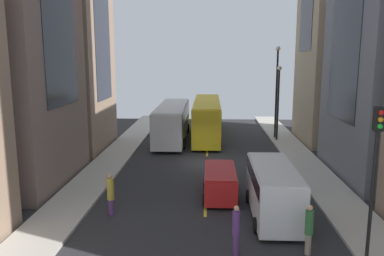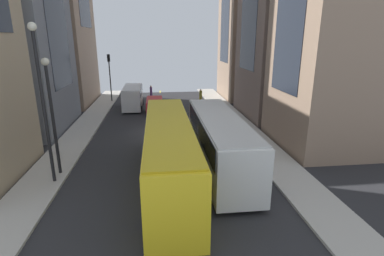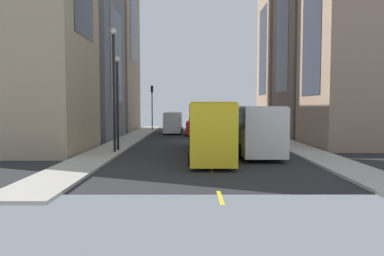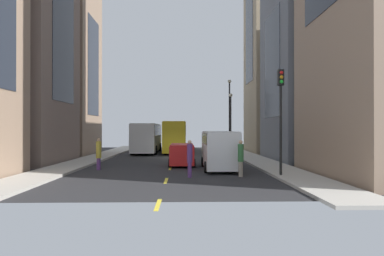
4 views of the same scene
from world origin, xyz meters
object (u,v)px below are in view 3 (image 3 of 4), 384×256
object	(u,v)px
city_bus_white	(251,125)
delivery_van_white	(173,121)
traffic_light_near_corner	(152,99)
streetcar_yellow	(208,124)
pedestrian_crossing_near	(190,123)
pedestrian_waiting_curb	(239,124)
pedestrian_crossing_mid	(168,123)
car_red_0	(194,127)

from	to	relation	value
city_bus_white	delivery_van_white	bearing A→B (deg)	-69.38
city_bus_white	traffic_light_near_corner	distance (m)	23.95
streetcar_yellow	pedestrian_crossing_near	distance (m)	23.34
pedestrian_waiting_curb	pedestrian_crossing_mid	bearing A→B (deg)	-89.98
pedestrian_crossing_mid	traffic_light_near_corner	world-z (taller)	traffic_light_near_corner
car_red_0	pedestrian_crossing_mid	xyz separation A→B (m)	(3.38, -6.46, 0.17)
delivery_van_white	pedestrian_crossing_near	world-z (taller)	delivery_van_white
pedestrian_waiting_curb	pedestrian_crossing_near	xyz separation A→B (m)	(6.00, -3.84, 0.00)
car_red_0	city_bus_white	bearing A→B (deg)	105.39
city_bus_white	pedestrian_crossing_near	distance (m)	22.10
car_red_0	traffic_light_near_corner	xyz separation A→B (m)	(5.58, -6.85, 3.32)
car_red_0	traffic_light_near_corner	world-z (taller)	traffic_light_near_corner
city_bus_white	delivery_van_white	size ratio (longest dim) A/B	1.90
city_bus_white	pedestrian_crossing_near	world-z (taller)	city_bus_white
delivery_van_white	traffic_light_near_corner	world-z (taller)	traffic_light_near_corner
pedestrian_crossing_near	traffic_light_near_corner	size ratio (longest dim) A/B	0.35
streetcar_yellow	pedestrian_crossing_mid	xyz separation A→B (m)	(4.26, -23.07, -1.01)
delivery_van_white	pedestrian_crossing_mid	size ratio (longest dim) A/B	2.86
traffic_light_near_corner	pedestrian_waiting_curb	bearing A→B (deg)	160.15
city_bus_white	car_red_0	world-z (taller)	city_bus_white
city_bus_white	pedestrian_crossing_mid	world-z (taller)	city_bus_white
delivery_van_white	traffic_light_near_corner	bearing A→B (deg)	-53.53
delivery_van_white	car_red_0	bearing A→B (deg)	132.84
city_bus_white	streetcar_yellow	xyz separation A→B (m)	(3.24, 1.67, 0.12)
delivery_van_white	pedestrian_crossing_near	distance (m)	4.47
pedestrian_waiting_curb	traffic_light_near_corner	distance (m)	12.24
city_bus_white	traffic_light_near_corner	world-z (taller)	traffic_light_near_corner
streetcar_yellow	traffic_light_near_corner	size ratio (longest dim) A/B	2.22
delivery_van_white	pedestrian_crossing_mid	distance (m)	3.84
pedestrian_crossing_near	traffic_light_near_corner	distance (m)	6.01
car_red_0	pedestrian_crossing_mid	world-z (taller)	pedestrian_crossing_mid
city_bus_white	traffic_light_near_corner	size ratio (longest dim) A/B	1.92
pedestrian_crossing_near	pedestrian_crossing_mid	bearing A→B (deg)	100.08
streetcar_yellow	car_red_0	bearing A→B (deg)	-86.98
traffic_light_near_corner	pedestrian_crossing_mid	bearing A→B (deg)	170.02
delivery_van_white	pedestrian_crossing_near	xyz separation A→B (m)	(-2.08, -3.94, -0.39)
delivery_van_white	car_red_0	size ratio (longest dim) A/B	1.37
streetcar_yellow	city_bus_white	bearing A→B (deg)	-152.67
delivery_van_white	city_bus_white	bearing A→B (deg)	110.62
delivery_van_white	pedestrian_crossing_mid	world-z (taller)	delivery_van_white
streetcar_yellow	traffic_light_near_corner	bearing A→B (deg)	-74.61
streetcar_yellow	pedestrian_crossing_mid	bearing A→B (deg)	-79.55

